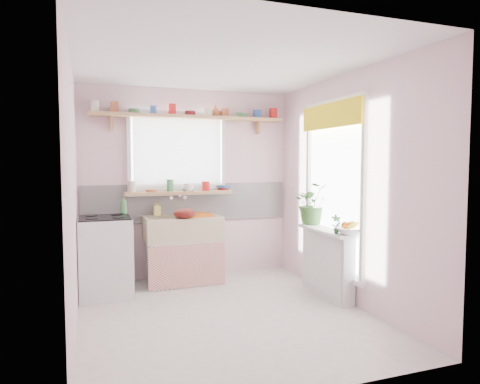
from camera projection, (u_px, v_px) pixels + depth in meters
name	position (u px, v px, depth m)	size (l,w,h in m)	color
room	(255.00, 176.00, 5.25)	(3.20, 3.20, 3.20)	silver
sink_unit	(183.00, 249.00, 5.45)	(0.95, 0.65, 1.11)	white
cooker	(106.00, 256.00, 4.90)	(0.58, 0.58, 0.93)	white
radiator_ledge	(327.00, 262.00, 4.91)	(0.22, 0.95, 0.78)	white
windowsill	(179.00, 193.00, 5.57)	(1.40, 0.22, 0.04)	tan
pine_shelf	(190.00, 117.00, 5.55)	(2.52, 0.24, 0.04)	tan
shelf_crockery	(190.00, 111.00, 5.54)	(2.47, 0.11, 0.12)	silver
sill_crockery	(175.00, 187.00, 5.55)	(1.35, 0.11, 0.12)	silver
dish_tray	(194.00, 215.00, 5.41)	(0.39, 0.29, 0.04)	#CC5A12
colander	(185.00, 213.00, 5.23)	(0.28, 0.28, 0.13)	#5A120F
jade_plant	(313.00, 203.00, 5.25)	(0.46, 0.40, 0.52)	#356428
fruit_bowl	(350.00, 231.00, 4.51)	(0.31, 0.31, 0.08)	silver
herb_pot	(336.00, 224.00, 4.54)	(0.11, 0.07, 0.21)	#2A692D
soap_bottle_sink	(157.00, 208.00, 5.51)	(0.08, 0.09, 0.19)	#E1DA64
sill_cup	(189.00, 187.00, 5.55)	(0.12, 0.12, 0.10)	white
sill_bowl	(223.00, 187.00, 5.83)	(0.21, 0.21, 0.07)	#3774B5
shelf_vase	(216.00, 111.00, 5.72)	(0.15, 0.15, 0.15)	#B46637
cooker_bottle	(123.00, 205.00, 5.08)	(0.09, 0.09, 0.22)	#428548
fruit	(350.00, 225.00, 4.52)	(0.20, 0.14, 0.10)	orange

